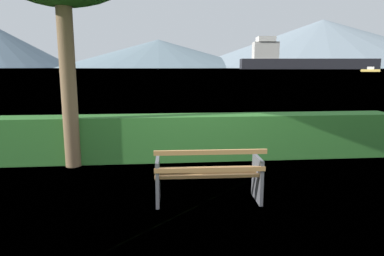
% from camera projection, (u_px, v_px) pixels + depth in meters
% --- Properties ---
extents(ground_plane, '(1400.00, 1400.00, 0.00)m').
position_uv_depth(ground_plane, '(208.00, 201.00, 5.20)').
color(ground_plane, '#4C6B33').
extents(water_surface, '(620.00, 620.00, 0.00)m').
position_uv_depth(water_surface, '(159.00, 69.00, 306.86)').
color(water_surface, '#7A99A8').
rests_on(water_surface, ground_plane).
extents(park_bench, '(1.59, 0.61, 0.87)m').
position_uv_depth(park_bench, '(208.00, 175.00, 5.07)').
color(park_bench, '#A0703F').
rests_on(park_bench, ground_plane).
extents(hedge_row, '(8.92, 0.67, 0.97)m').
position_uv_depth(hedge_row, '(192.00, 137.00, 7.51)').
color(hedge_row, '#2D6B28').
rests_on(hedge_row, ground_plane).
extents(cargo_ship_large, '(105.88, 28.35, 24.67)m').
position_uv_depth(cargo_ship_large, '(298.00, 60.00, 268.04)').
color(cargo_ship_large, '#232328').
rests_on(cargo_ship_large, water_surface).
extents(sailboat_mid, '(6.90, 6.10, 1.94)m').
position_uv_depth(sailboat_mid, '(371.00, 70.00, 134.10)').
color(sailboat_mid, gold).
rests_on(sailboat_mid, water_surface).
extents(distant_hills, '(867.40, 436.52, 75.87)m').
position_uv_depth(distant_hills, '(230.00, 46.00, 543.00)').
color(distant_hills, slate).
rests_on(distant_hills, ground_plane).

